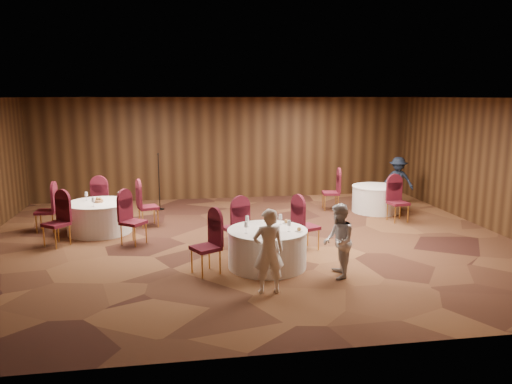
{
  "coord_description": "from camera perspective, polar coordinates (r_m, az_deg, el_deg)",
  "views": [
    {
      "loc": [
        -1.57,
        -10.75,
        3.25
      ],
      "look_at": [
        0.2,
        0.2,
        1.1
      ],
      "focal_mm": 35.0,
      "sensor_mm": 36.0,
      "label": 1
    }
  ],
  "objects": [
    {
      "name": "woman_b",
      "position": [
        9.12,
        9.41,
        -5.55
      ],
      "size": [
        0.63,
        0.75,
        1.36
      ],
      "primitive_type": "imported",
      "rotation": [
        0.0,
        0.0,
        4.52
      ],
      "color": "#BCBDC1",
      "rests_on": "ground"
    },
    {
      "name": "chairs_left",
      "position": [
        12.53,
        -17.61,
        -2.24
      ],
      "size": [
        3.01,
        3.01,
        1.0
      ],
      "color": "#450D18",
      "rests_on": "ground"
    },
    {
      "name": "table_main",
      "position": [
        9.63,
        1.3,
        -6.41
      ],
      "size": [
        1.53,
        1.53,
        0.74
      ],
      "color": "silver",
      "rests_on": "ground"
    },
    {
      "name": "man_c",
      "position": [
        15.71,
        15.89,
        1.27
      ],
      "size": [
        1.07,
        0.9,
        1.43
      ],
      "primitive_type": "imported",
      "rotation": [
        0.0,
        0.0,
        5.8
      ],
      "color": "black",
      "rests_on": "ground"
    },
    {
      "name": "tabletop_right",
      "position": [
        14.28,
        14.8,
        1.12
      ],
      "size": [
        0.08,
        0.08,
        0.22
      ],
      "color": "silver",
      "rests_on": "table_right"
    },
    {
      "name": "ground",
      "position": [
        11.34,
        -0.84,
        -5.69
      ],
      "size": [
        12.0,
        12.0,
        0.0
      ],
      "primitive_type": "plane",
      "color": "black",
      "rests_on": "ground"
    },
    {
      "name": "chairs_main",
      "position": [
        10.16,
        -0.58,
        -4.74
      ],
      "size": [
        2.9,
        2.01,
        1.0
      ],
      "color": "#450D18",
      "rests_on": "ground"
    },
    {
      "name": "woman_a",
      "position": [
        8.29,
        1.44,
        -6.78
      ],
      "size": [
        0.54,
        0.37,
        1.45
      ],
      "primitive_type": "imported",
      "rotation": [
        0.0,
        0.0,
        3.18
      ],
      "color": "white",
      "rests_on": "ground"
    },
    {
      "name": "tabletop_main",
      "position": [
        9.44,
        2.21,
        -3.8
      ],
      "size": [
        1.11,
        1.05,
        0.22
      ],
      "color": "silver",
      "rests_on": "table_main"
    },
    {
      "name": "room_shell",
      "position": [
        10.94,
        -0.87,
        4.22
      ],
      "size": [
        12.0,
        12.0,
        12.0
      ],
      "color": "silver",
      "rests_on": "ground"
    },
    {
      "name": "chairs_right",
      "position": [
        14.0,
        12.11,
        -0.6
      ],
      "size": [
        1.91,
        2.18,
        1.0
      ],
      "color": "#450D18",
      "rests_on": "ground"
    },
    {
      "name": "table_left",
      "position": [
        12.58,
        -17.44,
        -2.75
      ],
      "size": [
        1.54,
        1.54,
        0.74
      ],
      "color": "silver",
      "rests_on": "ground"
    },
    {
      "name": "table_right",
      "position": [
        14.53,
        13.56,
        -0.75
      ],
      "size": [
        1.36,
        1.36,
        0.74
      ],
      "color": "silver",
      "rests_on": "ground"
    },
    {
      "name": "mic_stand",
      "position": [
        14.66,
        -10.98,
        -0.12
      ],
      "size": [
        0.24,
        0.24,
        1.64
      ],
      "color": "black",
      "rests_on": "ground"
    },
    {
      "name": "tabletop_left",
      "position": [
        12.48,
        -17.5,
        -0.77
      ],
      "size": [
        0.87,
        0.78,
        0.22
      ],
      "color": "silver",
      "rests_on": "table_left"
    }
  ]
}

